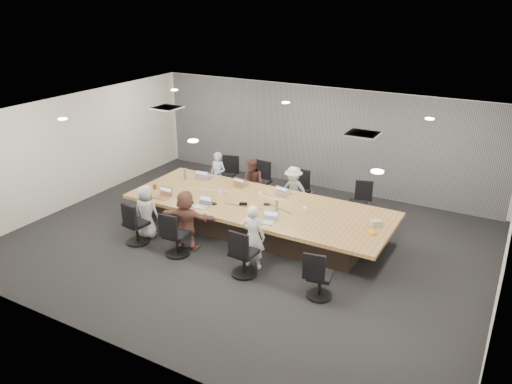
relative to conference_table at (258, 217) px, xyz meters
The scene contains 39 objects.
floor 0.64m from the conference_table, 90.00° to the right, with size 10.00×8.00×0.00m, color black.
ceiling 2.45m from the conference_table, 90.00° to the right, with size 10.00×8.00×0.00m, color white.
wall_back 3.64m from the conference_table, 90.00° to the left, with size 10.00×2.80×0.00m, color beige.
wall_front 4.61m from the conference_table, 90.00° to the right, with size 10.00×2.80×0.00m, color beige.
wall_left 5.12m from the conference_table, behind, with size 8.00×2.80×0.00m, color beige.
wall_right 5.12m from the conference_table, ahead, with size 8.00×2.80×0.00m, color beige.
curtain 3.56m from the conference_table, 90.00° to the left, with size 9.80×0.04×2.80m, color slate.
conference_table is the anchor object (origin of this frame).
chair_0 2.60m from the conference_table, 139.11° to the left, with size 0.57×0.57×0.84m, color black, non-canonical shape.
chair_1 1.93m from the conference_table, 118.03° to the left, with size 0.58×0.58×0.86m, color black, non-canonical shape.
chair_2 1.72m from the conference_table, 82.33° to the left, with size 0.52×0.52×0.78m, color black, non-canonical shape.
chair_3 2.45m from the conference_table, 43.96° to the left, with size 0.52×0.52×0.76m, color black, non-canonical shape.
chair_4 2.69m from the conference_table, 140.73° to the right, with size 0.52×0.52×0.77m, color black, non-canonical shape.
chair_5 1.97m from the conference_table, 120.11° to the right, with size 0.53×0.53×0.78m, color black, non-canonical shape.
chair_6 1.81m from the conference_table, 69.65° to the right, with size 0.54×0.54×0.80m, color black, non-canonical shape.
chair_7 2.78m from the conference_table, 37.68° to the right, with size 0.49×0.49×0.73m, color black, non-canonical shape.
person_0 2.39m from the conference_table, 145.49° to the left, with size 0.45×0.30×1.25m, color #A6B6DA.
laptop_0 2.15m from the conference_table, 157.83° to the left, with size 0.36×0.25×0.02m, color #B2B2B7.
person_1 1.64m from the conference_table, 123.84° to the left, with size 0.60×0.47×1.23m, color #422521.
laptop_1 1.26m from the conference_table, 138.53° to the left, with size 0.31×0.21×0.02m, color #8C6647.
person_2 1.39m from the conference_table, 80.37° to the left, with size 0.79×0.46×1.23m, color #99AF9A.
laptop_2 0.90m from the conference_table, 74.03° to the left, with size 0.33×0.23×0.02m, color #B2B2B7.
person_4 2.49m from the conference_table, 147.00° to the right, with size 0.60×0.39×1.22m, color #AAAAAA.
laptop_4 2.25m from the conference_table, 158.95° to the right, with size 0.33×0.23×0.02m, color #8C6647.
person_5 1.69m from the conference_table, 126.14° to the right, with size 1.22×0.39×1.32m, color brown.
laptop_5 1.32m from the conference_table, 140.94° to the right, with size 0.31×0.22×0.02m, color #B2B2B7.
person_6 1.51m from the conference_table, 64.97° to the right, with size 0.49×0.32×1.34m, color silver.
laptop_6 1.08m from the conference_table, 51.76° to the right, with size 0.31×0.22×0.02m, color #B2B2B7.
bottle_green_left 2.46m from the conference_table, 168.62° to the left, with size 0.08×0.08×0.27m, color #43784A.
bottle_green_right 0.71m from the conference_table, 13.97° to the right, with size 0.06×0.06×0.23m, color #43784A.
bottle_clear 1.06m from the conference_table, behind, with size 0.06×0.06×0.20m, color silver.
cup_white_far 0.57m from the conference_table, 113.01° to the left, with size 0.09×0.09×0.11m, color white.
cup_white_near 1.16m from the conference_table, ahead, with size 0.08×0.08×0.10m, color white.
mug_brown 2.66m from the conference_table, behind, with size 0.09×0.09×0.11m, color brown.
mic_left 1.06m from the conference_table, 148.50° to the right, with size 0.13×0.09×0.03m, color black.
mic_right 0.41m from the conference_table, ahead, with size 0.13×0.09×0.03m, color black.
stapler 0.51m from the conference_table, 134.41° to the right, with size 0.18×0.04×0.07m, color black.
canvas_bag 2.67m from the conference_table, ahead, with size 0.23×0.14×0.12m, color #BDAF8E.
snack_packet 2.68m from the conference_table, ahead, with size 0.20×0.13×0.04m, color orange.
Camera 1 is at (4.95, -8.44, 5.14)m, focal length 35.00 mm.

